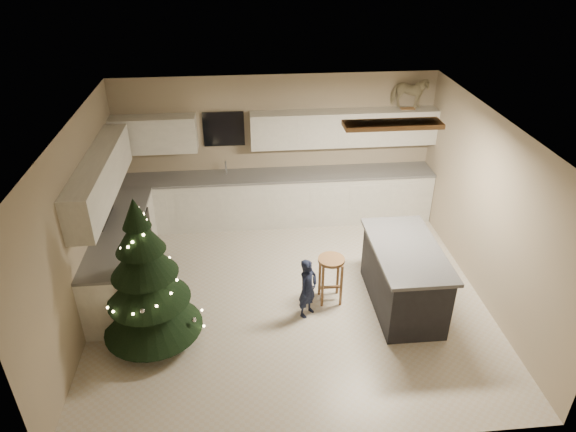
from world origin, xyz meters
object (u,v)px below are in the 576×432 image
object	(u,v)px
bar_stool	(331,269)
christmas_tree	(147,286)
toddler	(308,288)
island	(403,276)
rocking_horse	(409,93)

from	to	relation	value
bar_stool	christmas_tree	distance (m)	2.50
bar_stool	toddler	size ratio (longest dim) A/B	0.80
bar_stool	christmas_tree	world-z (taller)	christmas_tree
island	bar_stool	world-z (taller)	island
island	christmas_tree	size ratio (longest dim) A/B	0.82
toddler	rocking_horse	xyz separation A→B (m)	(2.03, 2.74, 1.84)
island	bar_stool	xyz separation A→B (m)	(-0.99, 0.19, 0.06)
christmas_tree	island	bearing A→B (deg)	6.40
rocking_horse	toddler	bearing A→B (deg)	162.18
christmas_tree	rocking_horse	distance (m)	5.28
island	bar_stool	distance (m)	1.01
rocking_horse	bar_stool	bearing A→B (deg)	164.55
island	christmas_tree	distance (m)	3.44
christmas_tree	rocking_horse	world-z (taller)	rocking_horse
toddler	rocking_horse	world-z (taller)	rocking_horse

